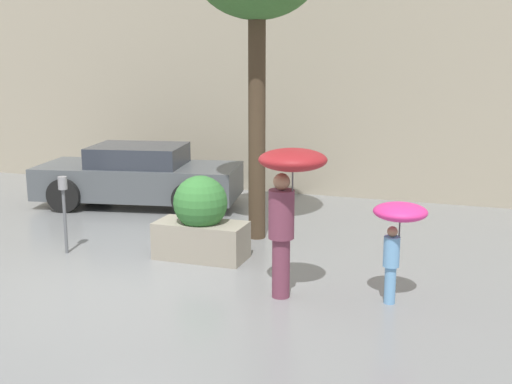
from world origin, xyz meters
name	(u,v)px	position (x,y,z in m)	size (l,w,h in m)	color
ground_plane	(131,284)	(0.00, 0.00, 0.00)	(40.00, 40.00, 0.00)	slate
building_facade	(274,57)	(0.00, 6.50, 3.00)	(18.00, 0.30, 6.00)	#9E937F
planter_box	(201,221)	(0.45, 1.37, 0.59)	(1.39, 0.82, 1.29)	gray
person_adult	(288,187)	(2.16, 0.22, 1.46)	(0.85, 0.85, 1.94)	brown
person_child	(398,223)	(3.49, 0.50, 1.04)	(0.67, 0.67, 1.29)	#669ED1
parked_car_near	(139,176)	(-2.21, 4.27, 0.59)	(4.34, 2.45, 1.24)	#4C5156
parking_meter	(64,198)	(-1.66, 0.92, 0.88)	(0.14, 0.14, 1.23)	#595B60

